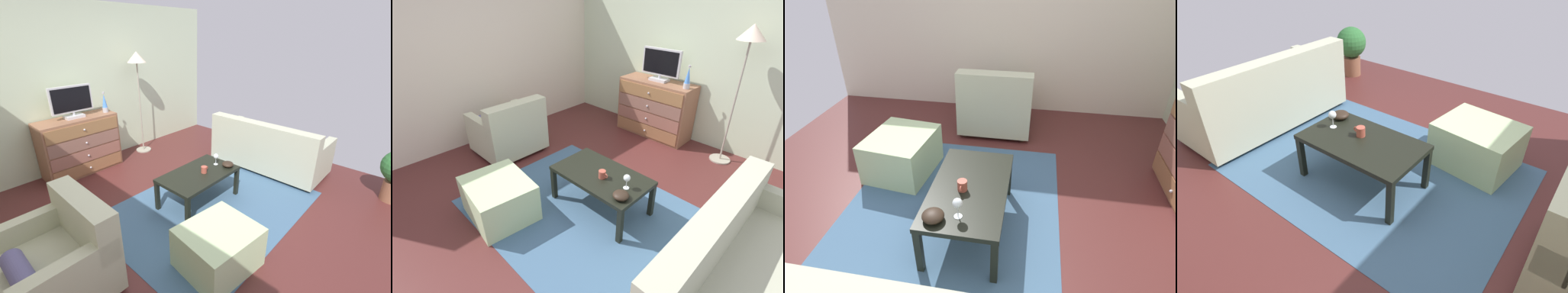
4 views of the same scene
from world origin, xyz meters
The scene contains 15 objects.
ground_plane centered at (0.00, 0.00, -0.03)m, with size 5.21×5.08×0.05m, color #512422.
wall_accent_rear centered at (0.00, 2.30, 1.28)m, with size 5.21×0.12×2.56m, color beige.
wall_plain_left centered at (-2.36, 0.00, 1.28)m, with size 0.12×5.08×2.56m, color beige.
area_rug centered at (0.20, -0.20, 0.00)m, with size 2.60×1.90×0.01m, color #3F5F7E.
dresser centered at (-0.43, 1.99, 0.45)m, with size 1.17×0.49×0.90m.
tv centered at (-0.44, 2.01, 1.15)m, with size 0.63×0.18×0.48m.
lava_lamp centered at (0.05, 1.95, 1.05)m, with size 0.09×0.09×0.33m.
coffee_table centered at (0.18, 0.01, 0.38)m, with size 1.02×0.59×0.43m.
wine_glass centered at (0.52, 0.00, 0.55)m, with size 0.07×0.07×0.16m.
mug centered at (0.23, -0.04, 0.47)m, with size 0.11×0.08×0.08m.
bowl_decorative centered at (0.58, -0.16, 0.47)m, with size 0.16×0.16×0.07m, color black.
couch_large centered at (1.69, -0.16, 0.33)m, with size 0.85×1.78×0.83m.
armchair centered at (-1.60, -0.02, 0.34)m, with size 0.80×0.88×0.83m.
ottoman centered at (-0.50, -0.84, 0.21)m, with size 0.70×0.60×0.43m, color #B6D098.
standing_lamp centered at (0.74, 1.94, 1.55)m, with size 0.32×0.32×1.81m.
Camera 2 is at (1.83, -1.88, 2.16)m, focal length 26.21 mm.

